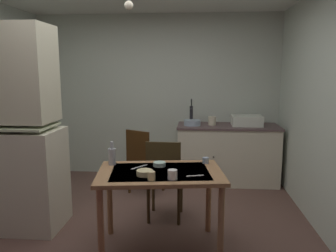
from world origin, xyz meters
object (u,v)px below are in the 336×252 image
object	(u,v)px
serving_bowl_wide	(145,173)
hutch_cabinet	(8,136)
hand_pump	(191,113)
chair_by_counter	(143,160)
sink_basin	(247,120)
chair_far_side	(165,178)
dining_table	(160,182)
mixing_bowl_counter	(192,123)
mug_dark	(152,176)
glass_bottle	(112,156)

from	to	relation	value
serving_bowl_wide	hutch_cabinet	bearing A→B (deg)	163.29
hand_pump	chair_by_counter	world-z (taller)	hand_pump
sink_basin	chair_far_side	xyz separation A→B (m)	(-1.10, -1.40, -0.46)
dining_table	chair_by_counter	xyz separation A→B (m)	(-0.39, 1.42, -0.18)
serving_bowl_wide	mixing_bowl_counter	bearing A→B (deg)	79.17
hutch_cabinet	mug_dark	bearing A→B (deg)	-20.21
dining_table	glass_bottle	world-z (taller)	glass_bottle
sink_basin	chair_by_counter	size ratio (longest dim) A/B	0.49
sink_basin	hand_pump	size ratio (longest dim) A/B	1.13
dining_table	mug_dark	size ratio (longest dim) A/B	15.86
chair_by_counter	hand_pump	bearing A→B (deg)	44.32
hand_pump	serving_bowl_wide	xyz separation A→B (m)	(-0.38, -2.18, -0.26)
hand_pump	dining_table	world-z (taller)	hand_pump
hutch_cabinet	hand_pump	size ratio (longest dim) A/B	5.53
hand_pump	dining_table	distance (m)	2.10
mixing_bowl_counter	mug_dark	world-z (taller)	mixing_bowl_counter
chair_far_side	chair_by_counter	size ratio (longest dim) A/B	1.04
mug_dark	glass_bottle	distance (m)	0.63
chair_far_side	mug_dark	distance (m)	0.92
sink_basin	mug_dark	bearing A→B (deg)	-116.43
chair_far_side	glass_bottle	size ratio (longest dim) A/B	4.02
chair_by_counter	mug_dark	world-z (taller)	chair_by_counter
hutch_cabinet	dining_table	distance (m)	1.73
hutch_cabinet	mug_dark	xyz separation A→B (m)	(1.61, -0.59, -0.20)
hutch_cabinet	dining_table	bearing A→B (deg)	-11.25
mug_dark	serving_bowl_wide	bearing A→B (deg)	120.94
sink_basin	chair_far_side	distance (m)	1.84
mixing_bowl_counter	chair_far_side	bearing A→B (deg)	-102.07
sink_basin	chair_by_counter	distance (m)	1.65
glass_bottle	serving_bowl_wide	bearing A→B (deg)	-39.40
mug_dark	hand_pump	bearing A→B (deg)	82.59
hutch_cabinet	serving_bowl_wide	distance (m)	1.62
sink_basin	glass_bottle	xyz separation A→B (m)	(-1.58, -1.82, -0.10)
hutch_cabinet	mixing_bowl_counter	distance (m)	2.52
sink_basin	serving_bowl_wide	distance (m)	2.45
sink_basin	chair_far_side	size ratio (longest dim) A/B	0.47
chair_far_side	mug_dark	world-z (taller)	chair_far_side
glass_bottle	chair_by_counter	bearing A→B (deg)	84.99
hand_pump	mug_dark	distance (m)	2.34
mixing_bowl_counter	chair_by_counter	xyz separation A→B (m)	(-0.66, -0.54, -0.44)
serving_bowl_wide	chair_far_side	bearing A→B (deg)	81.48
chair_far_side	chair_by_counter	world-z (taller)	chair_far_side
chair_by_counter	mixing_bowl_counter	bearing A→B (deg)	38.89
hand_pump	chair_far_side	bearing A→B (deg)	-100.61
dining_table	sink_basin	bearing A→B (deg)	61.64
sink_basin	mixing_bowl_counter	xyz separation A→B (m)	(-0.81, -0.05, -0.04)
chair_by_counter	dining_table	bearing A→B (deg)	-74.57
chair_by_counter	mug_dark	bearing A→B (deg)	-78.39
chair_far_side	serving_bowl_wide	distance (m)	0.80
chair_far_side	serving_bowl_wide	xyz separation A→B (m)	(-0.11, -0.73, 0.29)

